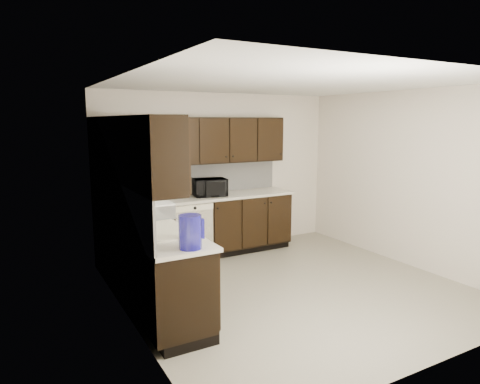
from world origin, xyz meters
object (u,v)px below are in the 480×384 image
storage_bin (149,212)px  blue_pitcher (190,232)px  toaster_oven (120,195)px  microwave (210,187)px  sink (161,237)px

storage_bin → blue_pitcher: blue_pitcher is taller
storage_bin → toaster_oven: bearing=92.4°
microwave → sink: bearing=-118.8°
sink → microwave: 2.15m
toaster_oven → blue_pitcher: bearing=-68.3°
microwave → toaster_oven: 1.33m
storage_bin → blue_pitcher: 1.27m
sink → storage_bin: bearing=83.4°
sink → toaster_oven: 1.76m
microwave → blue_pitcher: blue_pitcher is taller
microwave → storage_bin: (-1.28, -1.08, -0.04)m
sink → storage_bin: 0.60m
toaster_oven → sink: bearing=-69.6°
storage_bin → blue_pitcher: size_ratio=1.58×
microwave → toaster_oven: microwave is taller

